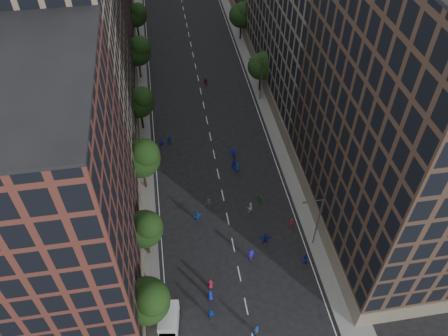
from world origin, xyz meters
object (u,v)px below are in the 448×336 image
streetlamp_near (317,220)px  cargo_van (169,324)px  streetlamp_far (260,76)px  skater_2 (304,259)px  skater_0 (210,295)px  skater_1 (256,330)px

streetlamp_near → cargo_van: bearing=-155.7°
streetlamp_far → skater_2: 36.08m
streetlamp_near → skater_2: 5.44m
skater_0 → skater_2: 12.97m
streetlamp_near → cargo_van: streetlamp_near is taller
cargo_van → skater_1: size_ratio=2.86×
streetlamp_far → skater_2: streetlamp_far is taller
streetlamp_near → skater_1: size_ratio=5.07×
skater_2 → cargo_van: bearing=26.6°
streetlamp_near → skater_1: 15.41m
skater_1 → skater_0: bearing=-71.0°
streetlamp_far → skater_1: 45.30m
cargo_van → skater_2: 18.81m
streetlamp_far → cargo_van: streetlamp_far is taller
skater_0 → cargo_van: bearing=54.7°
streetlamp_far → skater_1: streetlamp_far is taller
streetlamp_near → skater_0: bearing=-158.0°
streetlamp_far → skater_1: size_ratio=5.07×
skater_0 → skater_2: size_ratio=1.00×
streetlamp_near → skater_1: (-9.90, -11.00, -4.27)m
cargo_van → skater_1: bearing=-3.5°
streetlamp_near → cargo_van: 21.90m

